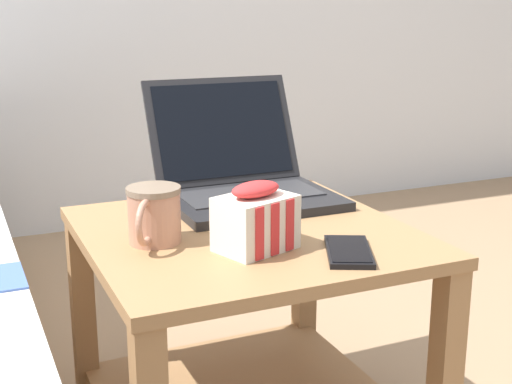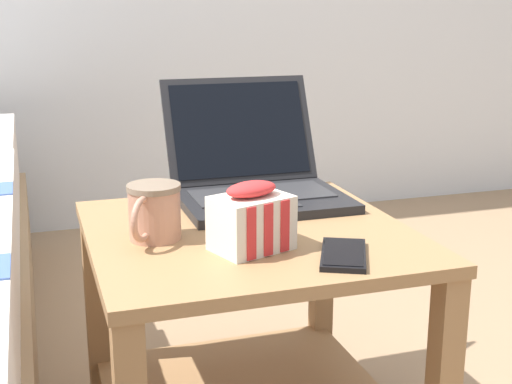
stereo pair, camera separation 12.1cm
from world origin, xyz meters
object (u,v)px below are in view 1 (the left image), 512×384
at_px(laptop, 243,176).
at_px(cell_phone, 349,251).
at_px(snack_bag, 256,220).
at_px(mug_front_left, 154,213).

xyz_separation_m(laptop, cell_phone, (0.02, -0.38, -0.04)).
height_order(laptop, cell_phone, laptop).
relative_size(snack_bag, cell_phone, 0.91).
relative_size(laptop, cell_phone, 2.16).
bearing_deg(cell_phone, snack_bag, 147.32).
distance_m(snack_bag, cell_phone, 0.16).
bearing_deg(laptop, cell_phone, -86.45).
distance_m(mug_front_left, cell_phone, 0.33).
xyz_separation_m(laptop, mug_front_left, (-0.25, -0.20, 0.01)).
distance_m(laptop, cell_phone, 0.39).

